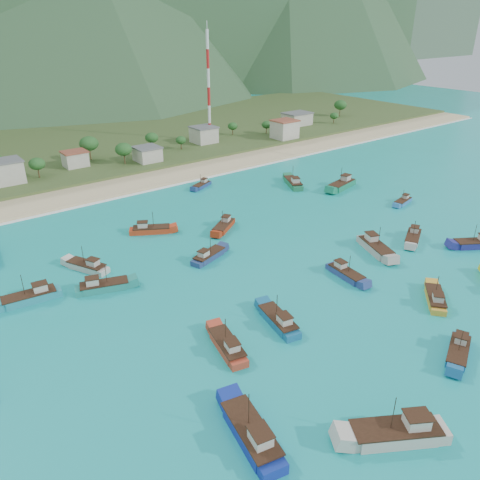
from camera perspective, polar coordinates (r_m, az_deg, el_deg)
ground at (r=96.21m, az=5.98°, el=-5.46°), size 600.00×600.00×0.00m
beach at (r=157.51m, az=-14.14°, el=6.44°), size 400.00×18.00×1.20m
land at (r=212.98m, az=-21.12°, el=10.39°), size 400.00×110.00×2.40m
surf_line at (r=149.26m, az=-12.61°, el=5.56°), size 400.00×2.50×0.08m
village at (r=182.22m, az=-12.48°, el=10.71°), size 206.18×27.07×7.39m
vegetation at (r=178.26m, az=-17.56°, el=9.97°), size 280.37×25.28×9.08m
radio_tower at (r=202.85m, az=-3.85°, el=18.09°), size 1.20×1.20×43.79m
boat_0 at (r=97.52m, az=-16.32°, el=-5.50°), size 10.91×6.27×6.19m
boat_4 at (r=124.02m, az=26.79°, el=-0.46°), size 10.73×8.34×6.31m
boat_6 at (r=84.09m, az=4.73°, el=-9.84°), size 5.16×10.84×6.16m
boat_7 at (r=100.77m, az=12.76°, el=-4.06°), size 3.87×9.85×5.67m
boat_8 at (r=98.67m, az=-24.15°, el=-6.43°), size 11.19×4.41×6.44m
boat_9 at (r=105.56m, az=-3.84°, el=-2.01°), size 9.94×5.61×5.63m
boat_10 at (r=153.43m, az=6.50°, el=6.89°), size 8.13×11.73×6.75m
boat_12 at (r=153.78m, az=12.30°, el=6.55°), size 13.06×6.36×7.42m
boat_15 at (r=120.36m, az=-2.00°, el=1.64°), size 9.76×7.86×5.79m
boat_16 at (r=113.16m, az=16.17°, el=-0.92°), size 7.71×12.27×6.99m
boat_17 at (r=78.20m, az=-1.53°, el=-12.87°), size 5.26×10.65×6.05m
boat_18 at (r=106.13m, az=-18.11°, el=-3.14°), size 7.00×10.27×5.90m
boat_19 at (r=145.56m, az=19.25°, el=4.41°), size 8.42×4.01×4.79m
boat_20 at (r=97.39m, az=22.70°, el=-6.67°), size 9.18×8.29×5.66m
boat_21 at (r=120.34m, az=-10.84°, el=1.19°), size 10.39×7.73×6.06m
boat_23 at (r=84.79m, az=25.04°, el=-12.28°), size 9.97×6.43×5.69m
boat_24 at (r=121.58m, az=20.32°, el=0.24°), size 10.23×7.27×5.91m
boat_25 at (r=151.82m, az=-4.69°, el=6.63°), size 8.54×5.70×4.89m
boat_26 at (r=64.81m, az=1.46°, el=-22.65°), size 6.21×12.91×7.33m
boat_27 at (r=67.94m, az=18.59°, el=-21.45°), size 12.88×9.84×7.55m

